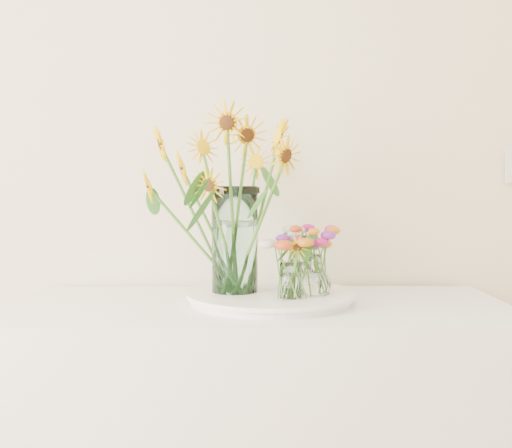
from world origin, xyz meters
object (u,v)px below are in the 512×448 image
Objects in this scene: small_vase_a at (291,281)px; small_vase_c at (301,270)px; mason_jar at (235,240)px; small_vase_b at (317,275)px; tray at (271,298)px.

small_vase_c is at bearing 75.69° from small_vase_a.
mason_jar is at bearing 146.71° from small_vase_a.
small_vase_b is at bearing -11.07° from mason_jar.
tray is 4.44× the size of small_vase_a.
small_vase_b reaches higher than small_vase_a.
small_vase_c reaches higher than tray.
small_vase_a is 0.89× the size of small_vase_c.
small_vase_b is at bearing -70.47° from small_vase_c.
small_vase_c is (0.04, 0.16, 0.01)m from small_vase_a.
small_vase_a is at bearing -33.29° from mason_jar.
tray is at bearing 119.35° from small_vase_a.
tray is 0.13m from small_vase_c.
tray is 0.12m from small_vase_a.
small_vase_b is at bearing 36.24° from small_vase_a.
mason_jar is (-0.10, 0.01, 0.17)m from tray.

